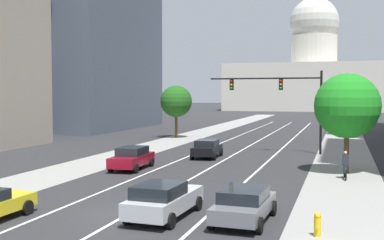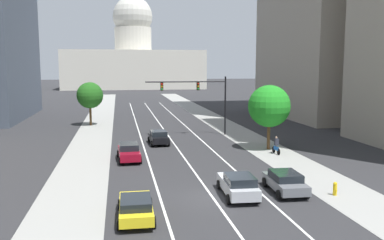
% 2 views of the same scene
% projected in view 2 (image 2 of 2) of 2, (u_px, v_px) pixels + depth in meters
% --- Properties ---
extents(ground_plane, '(400.00, 400.00, 0.00)m').
position_uv_depth(ground_plane, '(157.00, 119.00, 66.06)').
color(ground_plane, '#2B2B2D').
extents(sidewalk_left, '(4.48, 130.00, 0.01)m').
position_uv_depth(sidewalk_left, '(97.00, 125.00, 59.62)').
color(sidewalk_left, gray).
rests_on(sidewalk_left, ground).
extents(sidewalk_right, '(4.48, 130.00, 0.01)m').
position_uv_depth(sidewalk_right, '(219.00, 122.00, 62.73)').
color(sidewalk_right, gray).
rests_on(sidewalk_right, ground).
extents(lane_stripe_left, '(0.16, 90.00, 0.01)m').
position_uv_depth(lane_stripe_left, '(140.00, 135.00, 50.83)').
color(lane_stripe_left, white).
rests_on(lane_stripe_left, ground).
extents(lane_stripe_center, '(0.16, 90.00, 0.01)m').
position_uv_depth(lane_stripe_center, '(168.00, 135.00, 51.41)').
color(lane_stripe_center, white).
rests_on(lane_stripe_center, ground).
extents(lane_stripe_right, '(0.16, 90.00, 0.01)m').
position_uv_depth(lane_stripe_right, '(194.00, 134.00, 51.99)').
color(lane_stripe_right, white).
rests_on(lane_stripe_right, ground).
extents(capitol_building, '(51.32, 27.32, 35.34)m').
position_uv_depth(capitol_building, '(133.00, 61.00, 158.10)').
color(capitol_building, beige).
rests_on(capitol_building, ground).
extents(car_yellow, '(2.08, 4.61, 1.34)m').
position_uv_depth(car_yellow, '(136.00, 207.00, 23.03)').
color(car_yellow, yellow).
rests_on(car_yellow, ground).
extents(car_crimson, '(2.17, 4.65, 1.54)m').
position_uv_depth(car_crimson, '(129.00, 152.00, 37.43)').
color(car_crimson, maroon).
rests_on(car_crimson, ground).
extents(car_silver, '(2.27, 4.81, 1.53)m').
position_uv_depth(car_silver, '(238.00, 185.00, 27.04)').
color(car_silver, '#B2B5BA').
rests_on(car_silver, ground).
extents(car_black, '(2.18, 4.15, 1.48)m').
position_uv_depth(car_black, '(159.00, 137.00, 45.15)').
color(car_black, black).
rests_on(car_black, ground).
extents(car_gray, '(2.22, 4.42, 1.40)m').
position_uv_depth(car_gray, '(285.00, 181.00, 27.97)').
color(car_gray, slate).
rests_on(car_gray, ground).
extents(traffic_signal_mast, '(9.87, 0.39, 7.18)m').
position_uv_depth(traffic_signal_mast, '(201.00, 93.00, 50.41)').
color(traffic_signal_mast, black).
rests_on(traffic_signal_mast, ground).
extents(fire_hydrant, '(0.26, 0.35, 0.91)m').
position_uv_depth(fire_hydrant, '(335.00, 189.00, 27.33)').
color(fire_hydrant, yellow).
rests_on(fire_hydrant, ground).
extents(cyclist, '(0.38, 1.70, 1.72)m').
position_uv_depth(cyclist, '(276.00, 145.00, 40.12)').
color(cyclist, black).
rests_on(cyclist, ground).
extents(street_tree_far_right, '(4.27, 4.27, 6.57)m').
position_uv_depth(street_tree_far_right, '(269.00, 106.00, 41.96)').
color(street_tree_far_right, '#51381E').
rests_on(street_tree_far_right, ground).
extents(street_tree_mid_left, '(3.73, 3.73, 6.18)m').
position_uv_depth(street_tree_mid_left, '(90.00, 95.00, 58.99)').
color(street_tree_mid_left, '#51381E').
rests_on(street_tree_mid_left, ground).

